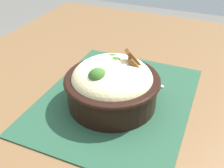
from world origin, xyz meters
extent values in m
cube|color=brown|center=(0.00, 0.00, 0.74)|extent=(1.21, 0.93, 0.03)
cylinder|color=brown|center=(0.55, 0.41, 0.36)|extent=(0.04, 0.04, 0.72)
cube|color=#1E422D|center=(0.02, -0.01, 0.75)|extent=(0.39, 0.32, 0.00)
cylinder|color=black|center=(0.00, -0.01, 0.79)|extent=(0.19, 0.19, 0.07)
torus|color=black|center=(0.00, -0.01, 0.82)|extent=(0.20, 0.20, 0.01)
ellipsoid|color=beige|center=(0.00, -0.01, 0.82)|extent=(0.21, 0.21, 0.08)
sphere|color=#325C21|center=(0.03, 0.00, 0.84)|extent=(0.03, 0.03, 0.03)
sphere|color=#325C21|center=(-0.04, 0.00, 0.84)|extent=(0.04, 0.04, 0.04)
sphere|color=#325C21|center=(0.02, -0.01, 0.84)|extent=(0.04, 0.04, 0.04)
cylinder|color=orange|center=(-0.04, 0.01, 0.84)|extent=(0.02, 0.03, 0.01)
cylinder|color=orange|center=(0.00, -0.02, 0.84)|extent=(0.03, 0.02, 0.01)
cylinder|color=orange|center=(0.02, -0.02, 0.84)|extent=(0.03, 0.02, 0.01)
cube|color=brown|center=(0.02, -0.06, 0.85)|extent=(0.03, 0.04, 0.04)
cube|color=brown|center=(0.03, -0.05, 0.85)|extent=(0.04, 0.05, 0.05)
cube|color=#B5B5B5|center=(0.11, -0.07, 0.76)|extent=(0.02, 0.07, 0.00)
cube|color=#B5B5B5|center=(0.11, -0.02, 0.76)|extent=(0.01, 0.01, 0.00)
cube|color=#B5B5B5|center=(0.12, 0.00, 0.76)|extent=(0.03, 0.03, 0.00)
cube|color=#B5B5B5|center=(0.13, 0.02, 0.76)|extent=(0.01, 0.02, 0.00)
cube|color=#B5B5B5|center=(0.12, 0.02, 0.76)|extent=(0.01, 0.02, 0.00)
cube|color=#B5B5B5|center=(0.12, 0.02, 0.76)|extent=(0.01, 0.02, 0.00)
cube|color=#B5B5B5|center=(0.11, 0.02, 0.76)|extent=(0.01, 0.02, 0.00)
camera|label=1|loc=(-0.42, -0.19, 1.11)|focal=42.63mm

